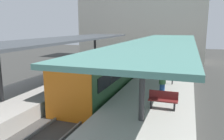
# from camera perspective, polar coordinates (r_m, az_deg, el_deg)

# --- Properties ---
(ground_plane) EXTENTS (80.00, 80.00, 0.00)m
(ground_plane) POSITION_cam_1_polar(r_m,az_deg,el_deg) (15.63, -2.70, -7.33)
(ground_plane) COLOR #383835
(platform_left) EXTENTS (4.40, 28.00, 1.00)m
(platform_left) POSITION_cam_1_polar(r_m,az_deg,el_deg) (17.22, -14.57, -4.21)
(platform_left) COLOR #ADA8A0
(platform_left) RESTS_ON ground_plane
(platform_right) EXTENTS (4.40, 28.00, 1.00)m
(platform_right) POSITION_cam_1_polar(r_m,az_deg,el_deg) (14.56, 11.41, -6.89)
(platform_right) COLOR #ADA8A0
(platform_right) RESTS_ON ground_plane
(track_ballast) EXTENTS (3.20, 28.00, 0.20)m
(track_ballast) POSITION_cam_1_polar(r_m,az_deg,el_deg) (15.60, -2.70, -6.99)
(track_ballast) COLOR #423F3D
(track_ballast) RESTS_ON ground_plane
(rail_near_side) EXTENTS (0.08, 28.00, 0.14)m
(rail_near_side) POSITION_cam_1_polar(r_m,az_deg,el_deg) (15.82, -5.14, -6.11)
(rail_near_side) COLOR slate
(rail_near_side) RESTS_ON track_ballast
(rail_far_side) EXTENTS (0.08, 28.00, 0.14)m
(rail_far_side) POSITION_cam_1_polar(r_m,az_deg,el_deg) (15.31, -0.19, -6.66)
(rail_far_side) COLOR slate
(rail_far_side) RESTS_ON track_ballast
(commuter_train) EXTENTS (2.78, 15.27, 3.10)m
(commuter_train) POSITION_cam_1_polar(r_m,az_deg,el_deg) (18.03, 0.92, 0.84)
(commuter_train) COLOR #2D5633
(commuter_train) RESTS_ON track_ballast
(canopy_left) EXTENTS (4.18, 21.00, 3.01)m
(canopy_left) POSITION_cam_1_polar(r_m,az_deg,el_deg) (17.84, -12.60, 7.47)
(canopy_left) COLOR #333335
(canopy_left) RESTS_ON platform_left
(canopy_right) EXTENTS (4.18, 21.00, 2.99)m
(canopy_right) POSITION_cam_1_polar(r_m,az_deg,el_deg) (15.29, 12.63, 6.84)
(canopy_right) COLOR #333335
(canopy_right) RESTS_ON platform_right
(platform_bench) EXTENTS (1.40, 0.41, 0.86)m
(platform_bench) POSITION_cam_1_polar(r_m,az_deg,el_deg) (11.16, 12.94, -7.33)
(platform_bench) COLOR black
(platform_bench) RESTS_ON platform_right
(platform_sign) EXTENTS (0.90, 0.08, 2.21)m
(platform_sign) POSITION_cam_1_polar(r_m,az_deg,el_deg) (15.68, 15.41, 2.20)
(platform_sign) COLOR #262628
(platform_sign) RESTS_ON platform_right
(passenger_near_bench) EXTENTS (0.36, 0.36, 1.67)m
(passenger_near_bench) POSITION_cam_1_polar(r_m,az_deg,el_deg) (12.37, 12.75, -3.56)
(passenger_near_bench) COLOR navy
(passenger_near_bench) RESTS_ON platform_right
(station_building_backdrop) EXTENTS (18.00, 6.00, 11.00)m
(station_building_backdrop) POSITION_cam_1_polar(r_m,az_deg,el_deg) (34.49, 7.54, 11.94)
(station_building_backdrop) COLOR beige
(station_building_backdrop) RESTS_ON ground_plane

